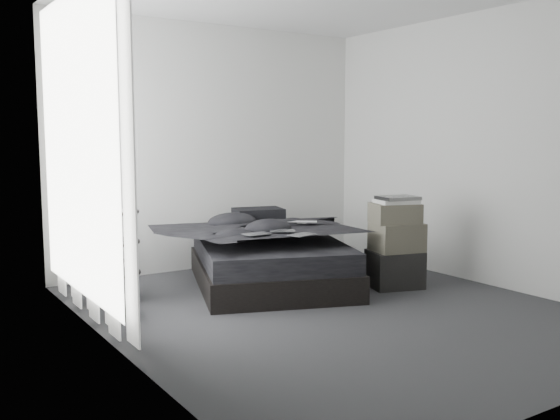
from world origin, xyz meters
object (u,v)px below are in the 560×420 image
bed (270,273)px  side_stand (115,256)px  box_lower (395,269)px  laptop (302,216)px

bed → side_stand: size_ratio=2.30×
box_lower → laptop: bearing=134.5°
laptop → side_stand: side_stand is taller
bed → laptop: laptop is taller
box_lower → bed: bearing=143.2°
laptop → side_stand: size_ratio=0.37×
side_stand → laptop: bearing=-11.0°
side_stand → box_lower: size_ratio=1.65×
bed → box_lower: box_lower is taller
laptop → side_stand: (-1.74, 0.34, -0.26)m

